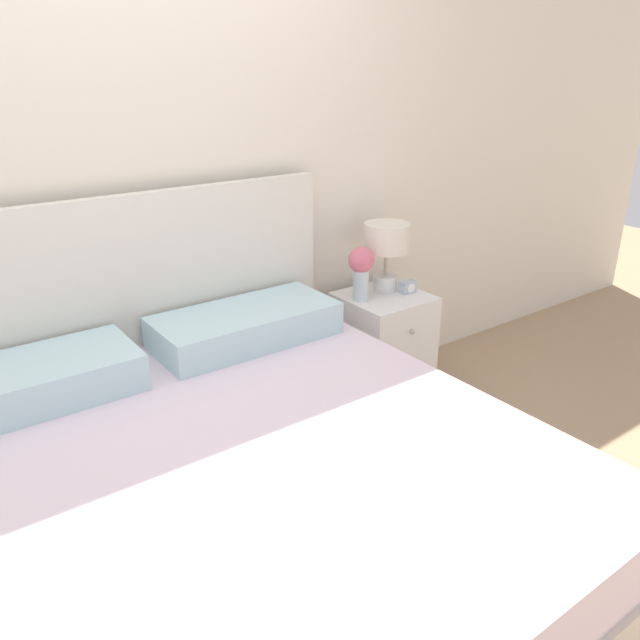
% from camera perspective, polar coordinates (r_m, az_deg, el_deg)
% --- Properties ---
extents(ground_plane, '(12.00, 12.00, 0.00)m').
position_cam_1_polar(ground_plane, '(3.02, -16.17, -12.00)').
color(ground_plane, tan).
extents(wall_back, '(8.00, 0.06, 2.60)m').
position_cam_1_polar(wall_back, '(2.61, -19.85, 13.16)').
color(wall_back, silver).
rests_on(wall_back, ground_plane).
extents(bed, '(1.89, 1.93, 1.20)m').
position_cam_1_polar(bed, '(2.17, -8.19, -16.57)').
color(bed, beige).
rests_on(bed, ground_plane).
extents(nightstand, '(0.41, 0.43, 0.58)m').
position_cam_1_polar(nightstand, '(3.27, 5.72, -2.51)').
color(nightstand, white).
rests_on(nightstand, ground_plane).
extents(table_lamp, '(0.23, 0.23, 0.35)m').
position_cam_1_polar(table_lamp, '(3.16, 6.10, 6.95)').
color(table_lamp, white).
rests_on(table_lamp, nightstand).
extents(flower_vase, '(0.13, 0.13, 0.27)m').
position_cam_1_polar(flower_vase, '(3.04, 3.81, 4.79)').
color(flower_vase, silver).
rests_on(flower_vase, nightstand).
extents(alarm_clock, '(0.08, 0.06, 0.06)m').
position_cam_1_polar(alarm_clock, '(3.20, 8.01, 3.01)').
color(alarm_clock, silver).
rests_on(alarm_clock, nightstand).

